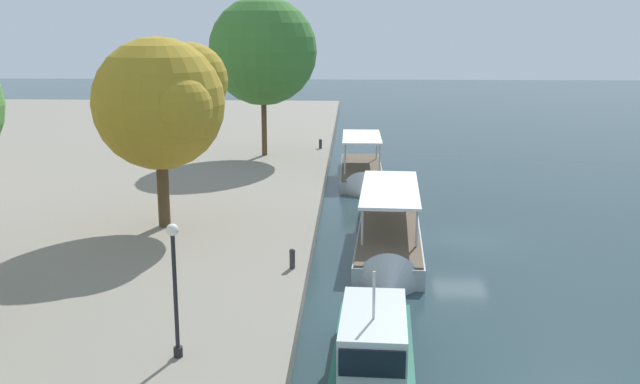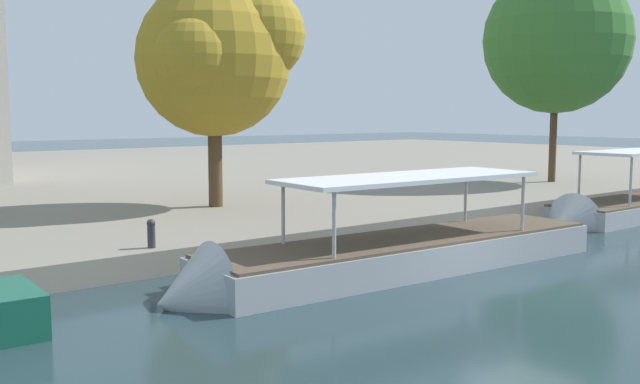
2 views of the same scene
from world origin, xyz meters
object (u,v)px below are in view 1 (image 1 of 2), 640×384
object	(u,v)px
tour_boat_2	(361,177)
lamp_post	(175,284)
tree_1	(166,101)
mooring_bollard_1	(320,143)
tree_2	(260,50)
tour_boat_1	(389,243)
mooring_bollard_0	(292,258)
motor_yacht_0	(372,384)

from	to	relation	value
tour_boat_2	lamp_post	world-z (taller)	lamp_post
tour_boat_2	tree_1	bearing A→B (deg)	-33.41
mooring_bollard_1	lamp_post	distance (m)	36.71
tree_1	tree_2	world-z (taller)	tree_2
tour_boat_1	lamp_post	xyz separation A→B (m)	(-12.83, 6.66, 2.63)
tour_boat_2	mooring_bollard_0	size ratio (longest dim) A/B	13.99
tour_boat_2	lamp_post	distance (m)	28.57
motor_yacht_0	tour_boat_2	world-z (taller)	motor_yacht_0
mooring_bollard_0	tree_1	bearing A→B (deg)	46.55
motor_yacht_0	mooring_bollard_1	bearing A→B (deg)	-172.64
motor_yacht_0	tree_2	bearing A→B (deg)	-165.33
motor_yacht_0	mooring_bollard_0	xyz separation A→B (m)	(8.99, 2.89, 0.56)
tour_boat_1	mooring_bollard_1	distance (m)	24.14
mooring_bollard_0	tree_2	xyz separation A→B (m)	(25.30, 4.37, 7.21)
motor_yacht_0	lamp_post	world-z (taller)	lamp_post
motor_yacht_0	tree_1	bearing A→B (deg)	-145.75
mooring_bollard_0	mooring_bollard_1	world-z (taller)	mooring_bollard_0
mooring_bollard_0	mooring_bollard_1	bearing A→B (deg)	0.35
lamp_post	tree_1	size ratio (longest dim) A/B	0.45
mooring_bollard_0	mooring_bollard_1	xyz separation A→B (m)	(28.71, 0.18, -0.03)
tour_boat_2	mooring_bollard_1	world-z (taller)	tour_boat_2
lamp_post	tree_1	world-z (taller)	tree_1
tour_boat_1	mooring_bollard_0	bearing A→B (deg)	-36.05
tour_boat_2	lamp_post	xyz separation A→B (m)	(-27.90, 5.57, 2.66)
motor_yacht_0	mooring_bollard_0	size ratio (longest dim) A/B	12.28
tour_boat_2	mooring_bollard_1	size ratio (longest dim) A/B	14.89
motor_yacht_0	tree_1	distance (m)	18.56
tour_boat_2	tree_1	world-z (taller)	tree_1
motor_yacht_0	tour_boat_1	world-z (taller)	motor_yacht_0
tree_2	mooring_bollard_1	bearing A→B (deg)	-50.91
mooring_bollard_0	tree_1	xyz separation A→B (m)	(5.95, 6.28, 5.52)
mooring_bollard_0	mooring_bollard_1	distance (m)	28.71
motor_yacht_0	tree_2	xyz separation A→B (m)	(34.30, 7.26, 7.77)
mooring_bollard_1	lamp_post	xyz separation A→B (m)	(-36.59, 2.45, 1.81)
tour_boat_1	tree_1	distance (m)	12.16
tree_1	tree_2	xyz separation A→B (m)	(19.35, -1.91, 1.69)
tour_boat_1	mooring_bollard_1	size ratio (longest dim) A/B	18.57
tree_2	mooring_bollard_0	bearing A→B (deg)	-170.20
motor_yacht_0	tour_boat_2	size ratio (longest dim) A/B	0.88
lamp_post	tree_2	size ratio (longest dim) A/B	0.34
mooring_bollard_0	lamp_post	bearing A→B (deg)	161.55
tour_boat_1	tree_2	bearing A→B (deg)	-154.46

